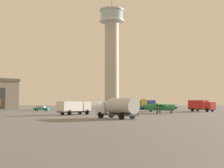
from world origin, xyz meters
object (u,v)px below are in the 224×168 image
at_px(truck_box_red, 201,105).
at_px(car_teal, 41,108).
at_px(truck_box_white, 74,107).
at_px(truck_fuel_tanker_silver, 118,107).
at_px(truck_fuel_tanker_blue, 144,105).
at_px(control_tower, 112,51).
at_px(airplane_green, 159,107).

bearing_deg(truck_box_red, car_teal, -134.16).
distance_m(truck_box_white, car_teal, 29.27).
xyz_separation_m(truck_box_red, truck_fuel_tanker_silver, (-24.38, -32.52, 0.00)).
height_order(truck_box_white, truck_fuel_tanker_blue, truck_fuel_tanker_blue).
distance_m(truck_fuel_tanker_silver, car_teal, 45.38).
xyz_separation_m(truck_box_red, car_teal, (-43.28, 8.73, -0.94)).
height_order(control_tower, truck_box_white, control_tower).
relative_size(truck_box_red, truck_fuel_tanker_silver, 1.03).
bearing_deg(truck_fuel_tanker_silver, truck_box_white, -10.23).
xyz_separation_m(airplane_green, truck_box_red, (13.77, 12.20, 0.18)).
bearing_deg(car_teal, truck_box_red, -0.87).
bearing_deg(car_teal, truck_fuel_tanker_blue, -7.16).
bearing_deg(car_teal, truck_box_white, -56.56).
bearing_deg(truck_box_red, airplane_green, -81.23).
xyz_separation_m(control_tower, truck_box_white, (-10.21, -54.15, -20.65)).
height_order(airplane_green, car_teal, airplane_green).
height_order(airplane_green, truck_box_red, airplane_green).
xyz_separation_m(truck_box_red, truck_fuel_tanker_blue, (-15.06, -0.27, 0.01)).
bearing_deg(control_tower, truck_fuel_tanker_blue, -79.63).
xyz_separation_m(control_tower, truck_box_red, (21.68, -35.92, -20.50)).
height_order(truck_fuel_tanker_blue, truck_fuel_tanker_silver, truck_fuel_tanker_blue).
height_order(airplane_green, truck_box_white, airplane_green).
relative_size(control_tower, car_teal, 9.39).
height_order(truck_fuel_tanker_blue, car_teal, truck_fuel_tanker_blue).
distance_m(truck_box_white, truck_box_red, 36.73).
relative_size(airplane_green, truck_fuel_tanker_blue, 1.73).
relative_size(truck_box_white, car_teal, 1.46).
bearing_deg(control_tower, truck_box_white, -100.68).
height_order(airplane_green, truck_fuel_tanker_silver, airplane_green).
relative_size(control_tower, truck_fuel_tanker_silver, 6.03).
xyz_separation_m(airplane_green, truck_box_white, (-18.12, -6.03, 0.03)).
bearing_deg(control_tower, airplane_green, -80.66).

